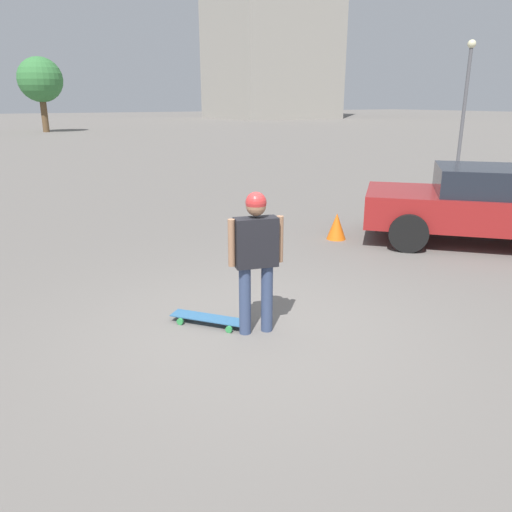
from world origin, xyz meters
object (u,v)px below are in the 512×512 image
object	(u,v)px
car_parked_near	(483,204)
traffic_cone	(337,226)
person	(256,250)
skateboard	(208,319)

from	to	relation	value
car_parked_near	traffic_cone	distance (m)	2.67
car_parked_near	traffic_cone	bearing A→B (deg)	8.57
person	car_parked_near	distance (m)	5.59
traffic_cone	skateboard	bearing A→B (deg)	-58.36
skateboard	traffic_cone	bearing A→B (deg)	-98.97
person	car_parked_near	world-z (taller)	person
person	skateboard	xyz separation A→B (m)	(-0.45, -0.40, -0.91)
skateboard	car_parked_near	distance (m)	5.94
person	traffic_cone	world-z (taller)	person
skateboard	car_parked_near	xyz separation A→B (m)	(-0.76, 5.85, 0.67)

